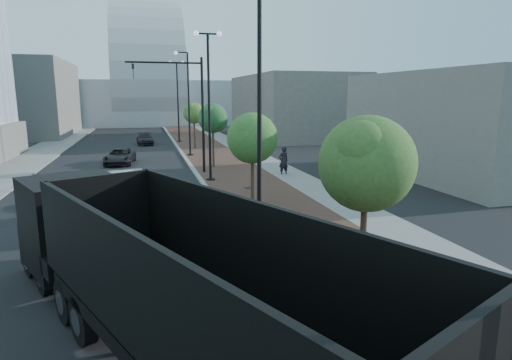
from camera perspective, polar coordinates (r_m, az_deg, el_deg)
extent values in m
cube|color=#4C2D23|center=(45.87, -5.89, 4.36)|extent=(7.00, 140.00, 0.12)
cube|color=slate|center=(46.36, -2.58, 4.49)|extent=(2.40, 140.00, 0.13)
cube|color=gray|center=(45.47, -10.26, 4.19)|extent=(0.30, 140.00, 0.14)
cube|color=slate|center=(46.33, -26.52, 3.31)|extent=(4.00, 140.00, 0.12)
cube|color=black|center=(14.05, -22.95, -5.17)|extent=(3.44, 3.49, 2.66)
cube|color=black|center=(15.68, -24.33, -6.94)|extent=(2.44, 1.50, 1.33)
cube|color=black|center=(12.88, -20.74, -9.58)|extent=(2.67, 1.82, 0.51)
cube|color=black|center=(8.34, -7.27, -20.85)|extent=(6.20, 9.58, 0.36)
cube|color=black|center=(8.13, -7.35, -18.40)|extent=(6.30, 9.62, 0.12)
cube|color=black|center=(7.14, -16.52, -13.93)|extent=(4.09, 8.59, 2.05)
cube|color=black|center=(8.37, -0.01, -9.64)|extent=(4.09, 8.59, 2.05)
cube|color=black|center=(11.58, -19.66, -4.36)|extent=(2.37, 1.19, 2.05)
cylinder|color=black|center=(13.62, -26.21, -11.20)|extent=(0.75, 1.15, 1.13)
cylinder|color=silver|center=(13.62, -26.21, -11.20)|extent=(0.57, 0.70, 0.61)
cylinder|color=black|center=(14.19, -17.66, -9.64)|extent=(0.75, 1.15, 1.13)
cylinder|color=silver|center=(14.19, -17.66, -9.64)|extent=(0.57, 0.70, 0.61)
cylinder|color=black|center=(15.09, -27.68, -9.17)|extent=(0.75, 1.15, 1.13)
cylinder|color=silver|center=(15.09, -27.68, -9.17)|extent=(0.57, 0.70, 0.61)
cylinder|color=black|center=(15.61, -19.91, -7.87)|extent=(0.75, 1.15, 1.13)
cylinder|color=silver|center=(15.61, -19.91, -7.87)|extent=(0.57, 0.70, 0.61)
cylinder|color=black|center=(10.78, -21.95, -16.84)|extent=(0.75, 1.15, 1.13)
cylinder|color=silver|center=(10.78, -21.95, -16.84)|extent=(0.57, 0.70, 0.61)
cylinder|color=black|center=(11.50, -11.40, -14.39)|extent=(0.75, 1.15, 1.13)
cylinder|color=silver|center=(11.50, -11.40, -14.39)|extent=(0.57, 0.70, 0.61)
cylinder|color=black|center=(11.82, -23.81, -14.42)|extent=(0.75, 1.15, 1.13)
cylinder|color=silver|center=(11.82, -23.81, -14.42)|extent=(0.57, 0.70, 0.61)
cylinder|color=black|center=(12.48, -14.09, -12.39)|extent=(0.75, 1.15, 1.13)
cylinder|color=silver|center=(12.48, -14.09, -12.39)|extent=(0.57, 0.70, 0.61)
imported|color=white|center=(23.10, -16.36, -0.94)|extent=(2.93, 5.17, 1.61)
imported|color=black|center=(36.38, -17.61, 3.00)|extent=(2.57, 4.69, 1.25)
imported|color=black|center=(50.27, -14.53, 5.29)|extent=(1.97, 4.31, 1.22)
imported|color=black|center=(29.52, 3.67, 2.48)|extent=(0.84, 0.66, 2.04)
cylinder|color=black|center=(16.46, 0.43, -7.89)|extent=(0.56, 0.56, 0.20)
cylinder|color=black|center=(15.58, 0.45, 8.02)|extent=(0.16, 0.16, 9.00)
cylinder|color=black|center=(27.85, -6.03, 0.00)|extent=(0.56, 0.56, 0.20)
cylinder|color=black|center=(27.33, -6.23, 9.33)|extent=(0.16, 0.16, 9.00)
cylinder|color=black|center=(27.56, -6.44, 18.72)|extent=(1.40, 0.10, 0.10)
sphere|color=silver|center=(27.47, -7.96, 18.71)|extent=(0.32, 0.32, 0.32)
sphere|color=silver|center=(27.67, -4.92, 18.72)|extent=(0.32, 0.32, 0.32)
cylinder|color=black|center=(39.60, -8.69, 3.26)|extent=(0.56, 0.56, 0.20)
cylinder|color=black|center=(39.24, -8.89, 9.82)|extent=(0.16, 0.16, 9.00)
cylinder|color=black|center=(39.35, -9.85, 16.35)|extent=(1.00, 0.10, 0.10)
sphere|color=silver|center=(39.30, -10.60, 16.23)|extent=(0.32, 0.32, 0.32)
cylinder|color=black|center=(51.46, -10.14, 5.03)|extent=(0.56, 0.56, 0.20)
cylinder|color=black|center=(51.19, -10.31, 10.07)|extent=(0.16, 0.16, 9.00)
cylinder|color=black|center=(51.31, -10.50, 15.09)|extent=(1.40, 0.10, 0.10)
sphere|color=silver|center=(51.26, -11.30, 15.07)|extent=(0.32, 0.32, 0.32)
sphere|color=silver|center=(51.37, -9.69, 15.12)|extent=(0.32, 0.32, 0.32)
cylinder|color=black|center=(30.33, -7.06, 8.32)|extent=(0.18, 0.18, 8.00)
cylinder|color=black|center=(30.13, -12.11, 14.99)|extent=(5.00, 0.12, 0.12)
imported|color=black|center=(30.06, -15.98, 13.68)|extent=(0.16, 0.20, 1.00)
cylinder|color=#382619|center=(10.97, 13.93, -8.66)|extent=(0.16, 0.16, 3.64)
sphere|color=#2F551D|center=(10.46, 14.47, 2.11)|extent=(2.29, 2.29, 2.29)
sphere|color=#2F551D|center=(10.96, 15.47, 1.08)|extent=(1.61, 1.61, 1.61)
sphere|color=#2F551D|center=(10.01, 13.89, 3.84)|extent=(1.38, 1.38, 1.38)
cylinder|color=#382619|center=(21.01, -0.50, 0.57)|extent=(0.16, 0.16, 3.22)
sphere|color=#2D5F20|center=(20.75, -0.50, 5.57)|extent=(2.46, 2.46, 2.46)
sphere|color=#2D5F20|center=(21.16, 0.35, 5.05)|extent=(1.72, 1.72, 1.72)
sphere|color=#2D5F20|center=(20.36, -1.12, 6.37)|extent=(1.47, 1.47, 1.47)
cylinder|color=#382619|center=(32.63, -5.70, 4.61)|extent=(0.16, 0.16, 3.54)
sphere|color=#1B4F21|center=(32.46, -5.77, 8.16)|extent=(2.21, 2.21, 2.21)
sphere|color=#1B4F21|center=(32.83, -5.15, 7.76)|extent=(1.55, 1.55, 1.55)
sphere|color=#1B4F21|center=(32.10, -6.23, 8.75)|extent=(1.33, 1.33, 1.33)
cylinder|color=#382619|center=(44.47, -8.17, 6.25)|extent=(0.16, 0.16, 3.46)
sphere|color=#3B6322|center=(44.34, -8.24, 8.80)|extent=(2.17, 2.17, 2.17)
sphere|color=#3B6322|center=(44.70, -7.76, 8.51)|extent=(1.52, 1.52, 1.52)
sphere|color=#3B6322|center=(44.00, -8.60, 9.22)|extent=(1.30, 1.30, 1.30)
cube|color=#A4A8AE|center=(90.04, -13.99, 9.94)|extent=(50.00, 28.00, 8.00)
cube|color=slate|center=(67.09, -29.41, 9.38)|extent=(14.00, 20.00, 10.00)
cube|color=#5F5B55|center=(58.38, 4.84, 9.72)|extent=(12.00, 22.00, 8.00)
cube|color=slate|center=(33.03, 26.06, 6.64)|extent=(10.00, 16.00, 7.00)
cube|color=black|center=(15.25, 9.07, -9.50)|extent=(0.50, 0.50, 0.02)
cube|color=black|center=(25.30, -0.96, -1.02)|extent=(0.50, 0.50, 0.02)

